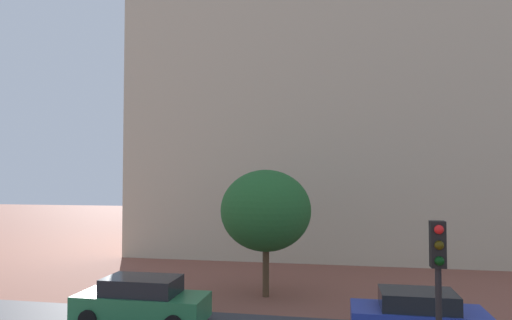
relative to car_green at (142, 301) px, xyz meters
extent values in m
cube|color=beige|center=(7.14, 19.58, 8.39)|extent=(27.85, 15.89, 18.29)
cube|color=beige|center=(7.39, 19.58, 14.77)|extent=(5.59, 5.59, 31.06)
cylinder|color=beige|center=(-5.28, 13.14, 10.62)|extent=(2.80, 2.80, 22.75)
cube|color=#287042|center=(0.00, 0.00, -0.17)|extent=(4.56, 1.75, 0.83)
cube|color=black|center=(0.00, 0.00, 0.54)|extent=(2.55, 1.54, 0.59)
cylinder|color=black|center=(-1.51, -0.88, -0.44)|extent=(0.64, 0.22, 0.64)
cylinder|color=black|center=(-1.51, 0.88, -0.44)|extent=(0.64, 0.22, 0.64)
cylinder|color=black|center=(1.51, 0.88, -0.44)|extent=(0.64, 0.22, 0.64)
cube|color=black|center=(9.16, 0.00, 0.51)|extent=(2.27, 1.51, 0.55)
cylinder|color=black|center=(7.82, 0.86, -0.44)|extent=(0.64, 0.22, 0.64)
cube|color=black|center=(8.66, -5.45, 3.02)|extent=(0.28, 0.24, 0.90)
sphere|color=red|center=(8.66, -5.58, 3.32)|extent=(0.18, 0.18, 0.18)
sphere|color=#3C3306|center=(8.66, -5.58, 3.02)|extent=(0.18, 0.18, 0.18)
sphere|color=#06330C|center=(8.66, -5.58, 2.72)|extent=(0.18, 0.18, 0.18)
cylinder|color=#4C3823|center=(3.69, 4.20, 0.30)|extent=(0.28, 0.28, 2.11)
ellipsoid|color=#235B28|center=(3.69, 4.20, 2.90)|extent=(3.87, 3.87, 3.48)
camera|label=1|loc=(6.79, -14.62, 4.32)|focal=31.18mm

